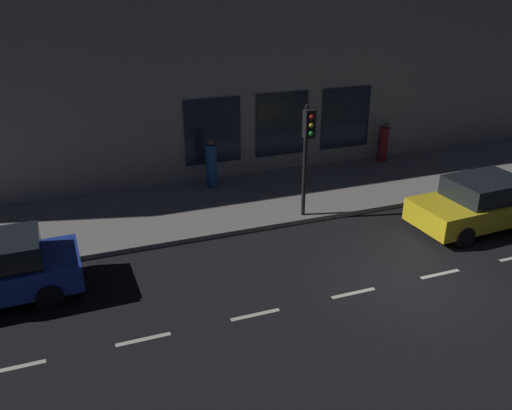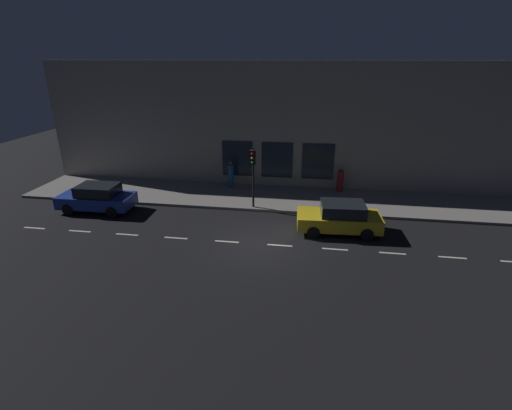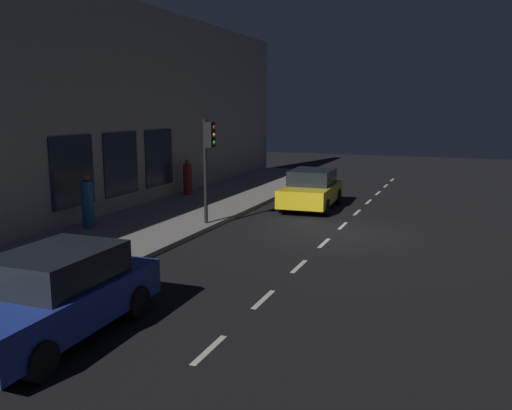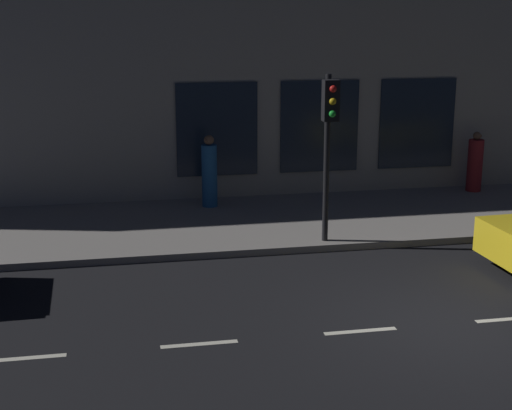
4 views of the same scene
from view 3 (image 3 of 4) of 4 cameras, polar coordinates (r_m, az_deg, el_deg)
name	(u,v)px [view 3 (image 3 of 4)]	position (r m, az deg, el deg)	size (l,w,h in m)	color
ground_plane	(336,232)	(17.81, 8.65, -2.89)	(60.00, 60.00, 0.00)	black
sidewalk	(173,216)	(20.10, -8.97, -1.16)	(4.50, 32.00, 0.15)	gray
building_facade	(111,107)	(21.12, -15.34, 10.16)	(0.65, 32.00, 8.23)	gray
lane_centre_line	(343,226)	(18.76, 9.35, -2.22)	(0.12, 27.20, 0.01)	beige
traffic_light	(208,150)	(17.92, -5.18, 5.91)	(0.47, 0.32, 3.56)	black
parked_car_0	(311,189)	(21.81, 6.00, 1.73)	(2.14, 4.28, 1.58)	gold
parked_car_1	(55,295)	(10.17, -20.89, -9.05)	(2.01, 4.27, 1.58)	#1E389E
pedestrian_0	(188,179)	(24.41, -7.39, 2.84)	(0.48, 0.48, 1.62)	maroon
pedestrian_1	(88,203)	(18.29, -17.72, 0.23)	(0.54, 0.54, 1.81)	#1E5189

